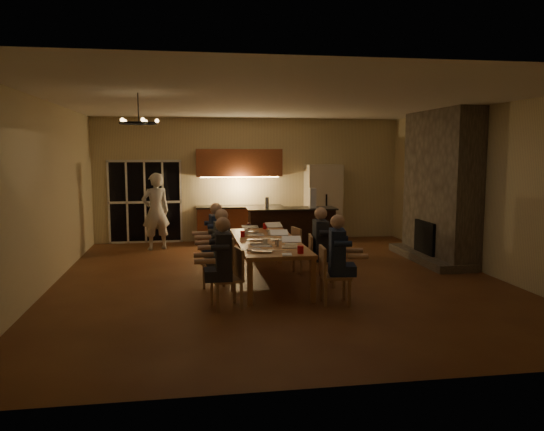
{
  "coord_description": "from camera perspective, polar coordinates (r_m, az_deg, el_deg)",
  "views": [
    {
      "loc": [
        -1.63,
        -9.36,
        2.32
      ],
      "look_at": [
        -0.08,
        0.3,
        1.15
      ],
      "focal_mm": 35.0,
      "sensor_mm": 36.0,
      "label": 1
    }
  ],
  "objects": [
    {
      "name": "mug_mid",
      "position": [
        10.12,
        -0.22,
        -1.81
      ],
      "size": [
        0.08,
        0.08,
        0.1
      ],
      "primitive_type": "cylinder",
      "color": "white",
      "rests_on": "dining_table"
    },
    {
      "name": "plate_near",
      "position": [
        9.01,
        2.08,
        -3.15
      ],
      "size": [
        0.22,
        0.22,
        0.02
      ],
      "primitive_type": "cylinder",
      "color": "white",
      "rests_on": "dining_table"
    },
    {
      "name": "can_right",
      "position": [
        9.81,
        1.52,
        -2.03
      ],
      "size": [
        0.07,
        0.07,
        0.12
      ],
      "primitive_type": "cylinder",
      "color": "#B2B2B7",
      "rests_on": "dining_table"
    },
    {
      "name": "fireplace",
      "position": [
        11.85,
        17.66,
        3.02
      ],
      "size": [
        0.58,
        2.5,
        3.2
      ],
      "primitive_type": "cube",
      "color": "#60574C",
      "rests_on": "ground"
    },
    {
      "name": "kitchenette",
      "position": [
        13.67,
        -3.5,
        2.11
      ],
      "size": [
        2.24,
        0.68,
        2.4
      ],
      "primitive_type": null,
      "color": "brown",
      "rests_on": "ground"
    },
    {
      "name": "notepad",
      "position": [
        8.17,
        1.62,
        -4.21
      ],
      "size": [
        0.17,
        0.22,
        0.01
      ],
      "primitive_type": "cube",
      "rotation": [
        0.0,
        0.0,
        -0.12
      ],
      "color": "white",
      "rests_on": "dining_table"
    },
    {
      "name": "chair_left_mid",
      "position": [
        8.99,
        -5.87,
        -5.25
      ],
      "size": [
        0.56,
        0.56,
        0.89
      ],
      "primitive_type": null,
      "rotation": [
        0.0,
        0.0,
        -1.24
      ],
      "color": "tan",
      "rests_on": "ground"
    },
    {
      "name": "chair_left_far",
      "position": [
        10.13,
        -6.21,
        -3.88
      ],
      "size": [
        0.46,
        0.46,
        0.89
      ],
      "primitive_type": null,
      "rotation": [
        0.0,
        0.0,
        -1.63
      ],
      "color": "tan",
      "rests_on": "ground"
    },
    {
      "name": "floor",
      "position": [
        9.78,
        0.74,
        -6.89
      ],
      "size": [
        9.0,
        9.0,
        0.0
      ],
      "primitive_type": "plane",
      "color": "brown",
      "rests_on": "ground"
    },
    {
      "name": "plate_left",
      "position": [
        8.57,
        -1.95,
        -3.67
      ],
      "size": [
        0.24,
        0.24,
        0.02
      ],
      "primitive_type": "cylinder",
      "color": "white",
      "rests_on": "dining_table"
    },
    {
      "name": "chair_right_near",
      "position": [
        8.23,
        6.82,
        -6.39
      ],
      "size": [
        0.47,
        0.47,
        0.89
      ],
      "primitive_type": null,
      "rotation": [
        0.0,
        0.0,
        1.5
      ],
      "color": "tan",
      "rests_on": "ground"
    },
    {
      "name": "bar_blender",
      "position": [
        11.91,
        4.39,
        1.9
      ],
      "size": [
        0.14,
        0.14,
        0.44
      ],
      "primitive_type": "cube",
      "rotation": [
        0.0,
        0.0,
        -0.0
      ],
      "color": "silver",
      "rests_on": "bar_island"
    },
    {
      "name": "laptop_b",
      "position": [
        8.77,
        2.15,
        -2.73
      ],
      "size": [
        0.35,
        0.32,
        0.23
      ],
      "primitive_type": null,
      "rotation": [
        0.0,
        0.0,
        -0.13
      ],
      "color": "silver",
      "rests_on": "dining_table"
    },
    {
      "name": "mug_back",
      "position": [
        10.22,
        -2.8,
        -1.73
      ],
      "size": [
        0.09,
        0.09,
        0.1
      ],
      "primitive_type": "cylinder",
      "color": "white",
      "rests_on": "dining_table"
    },
    {
      "name": "left_wall",
      "position": [
        9.69,
        -23.39,
        2.01
      ],
      "size": [
        0.04,
        9.0,
        3.2
      ],
      "primitive_type": "cube",
      "color": "tan",
      "rests_on": "ground"
    },
    {
      "name": "standing_person",
      "position": [
        12.92,
        -12.4,
        0.44
      ],
      "size": [
        0.78,
        0.65,
        1.84
      ],
      "primitive_type": "imported",
      "rotation": [
        0.0,
        0.0,
        3.51
      ],
      "color": "silver",
      "rests_on": "ground"
    },
    {
      "name": "person_left_mid",
      "position": [
        8.98,
        -5.41,
        -3.66
      ],
      "size": [
        0.65,
        0.65,
        1.38
      ],
      "primitive_type": null,
      "rotation": [
        0.0,
        0.0,
        -1.48
      ],
      "color": "#3D4348",
      "rests_on": "ground"
    },
    {
      "name": "laptop_c",
      "position": [
        9.51,
        -1.7,
        -1.99
      ],
      "size": [
        0.39,
        0.37,
        0.23
      ],
      "primitive_type": null,
      "rotation": [
        0.0,
        0.0,
        2.81
      ],
      "color": "silver",
      "rests_on": "dining_table"
    },
    {
      "name": "plate_far",
      "position": [
        10.38,
        1.14,
        -1.82
      ],
      "size": [
        0.23,
        0.23,
        0.02
      ],
      "primitive_type": "cylinder",
      "color": "white",
      "rests_on": "dining_table"
    },
    {
      "name": "person_right_near",
      "position": [
        8.2,
        7.01,
        -4.68
      ],
      "size": [
        0.7,
        0.7,
        1.38
      ],
      "primitive_type": null,
      "rotation": [
        0.0,
        0.0,
        1.4
      ],
      "color": "navy",
      "rests_on": "ground"
    },
    {
      "name": "chair_right_mid",
      "position": [
        9.29,
        5.4,
        -4.85
      ],
      "size": [
        0.5,
        0.5,
        0.89
      ],
      "primitive_type": null,
      "rotation": [
        0.0,
        0.0,
        1.43
      ],
      "color": "tan",
      "rests_on": "ground"
    },
    {
      "name": "person_right_mid",
      "position": [
        9.24,
        5.23,
        -3.36
      ],
      "size": [
        0.64,
        0.64,
        1.38
      ],
      "primitive_type": null,
      "rotation": [
        0.0,
        0.0,
        1.5
      ],
      "color": "#25272F",
      "rests_on": "ground"
    },
    {
      "name": "mug_front",
      "position": [
        9.05,
        -0.75,
        -2.84
      ],
      "size": [
        0.09,
        0.09,
        0.1
      ],
      "primitive_type": "cylinder",
      "color": "white",
      "rests_on": "dining_table"
    },
    {
      "name": "laptop_e",
      "position": [
        10.5,
        -2.32,
        -1.16
      ],
      "size": [
        0.38,
        0.35,
        0.23
      ],
      "primitive_type": null,
      "rotation": [
        0.0,
        0.0,
        2.89
      ],
      "color": "silver",
      "rests_on": "dining_table"
    },
    {
      "name": "chair_left_near",
      "position": [
        8.0,
        -4.95,
        -6.76
      ],
      "size": [
        0.52,
        0.52,
        0.89
      ],
      "primitive_type": null,
      "rotation": [
        0.0,
        0.0,
        -1.37
      ],
      "color": "tan",
      "rests_on": "ground"
    },
    {
      "name": "redcup_near",
      "position": [
        8.28,
        3.09,
        -3.69
      ],
      "size": [
        0.1,
        0.1,
        0.12
      ],
      "primitive_type": "cylinder",
      "color": "red",
      "rests_on": "dining_table"
    },
    {
      "name": "person_left_near",
      "position": [
        7.87,
        -5.26,
        -5.16
      ],
      "size": [
        0.6,
        0.6,
        1.38
      ],
      "primitive_type": null,
      "rotation": [
        0.0,
        0.0,
        -1.57
      ],
      "color": "#25272F",
      "rests_on": "ground"
    },
    {
      "name": "can_cola",
      "position": [
        10.93,
        -2.53,
        -1.12
      ],
      "size": [
        0.06,
        0.06,
        0.12
      ],
      "primitive_type": "cylinder",
      "color": "#3F0F0C",
      "rests_on": "dining_table"
    },
    {
      "name": "back_wall",
      "position": [
        14.0,
        -2.42,
        3.87
      ],
      "size": [
        8.0,
        0.04,
        3.2
      ],
      "primitive_type": "cube",
      "color": "tan",
      "rests_on": "ground"
    },
    {
      "name": "redcup_far",
      "position": [
        10.89,
        -0.78,
        -1.14
      ],
      "size": [
        0.08,
        0.08,
        0.12
      ],
      "primitive_type": "cylinder",
      "color": "red",
      "rests_on": "dining_table"
    },
    {
      "name": "chair_right_far",
      "position": [
        10.25,
        3.66,
        -3.73
      ],
      "size": [
        0.52,
        0.52,
        0.89
      ],
      "primitive_type": null,
      "rotation": [
        0.0,
        0.0,
        1.77
      ],
      "color": "tan",
      "rests_on": "ground"
    },
    {
      "name": "redcup_mid",
      "position": [
        9.89,
        -3.18,
        -1.97
      ],
      "size": [
        0.08,
        0.08,
        0.12
      ],
      "primitive_type": "cylinder",
      "color": "red",
      "rests_on": "dining_table"
    },
    {
      "name": "bar_bottle",
      "position": [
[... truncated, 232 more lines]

